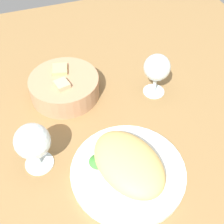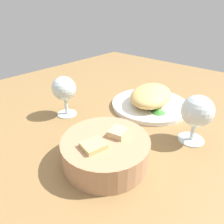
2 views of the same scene
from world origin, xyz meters
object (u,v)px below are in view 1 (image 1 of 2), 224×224
Objects in this scene: bread_basket at (64,86)px; wine_glass_far at (33,143)px; plate at (128,171)px; wine_glass_near at (157,69)px.

bread_basket is 1.53× the size of wine_glass_far.
wine_glass_far is at bearing 63.07° from plate.
wine_glass_near is 1.00× the size of wine_glass_far.
wine_glass_far is (9.27, 18.26, 7.37)cm from plate.
plate is 30.61cm from bread_basket.
wine_glass_near is at bearing -107.35° from bread_basket.
plate is 2.07× the size of wine_glass_far.
plate is at bearing -166.55° from bread_basket.
wine_glass_near is at bearing -37.24° from plate.
wine_glass_near is (-7.49, -23.97, 5.25)cm from bread_basket.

